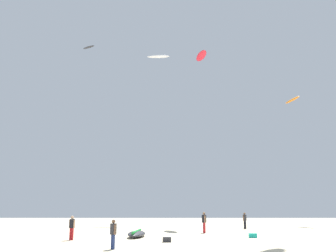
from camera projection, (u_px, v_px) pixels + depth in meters
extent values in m
cylinder|color=navy|center=(111.00, 242.00, 19.63)|extent=(0.14, 0.14, 0.77)
cylinder|color=navy|center=(113.00, 242.00, 19.49)|extent=(0.14, 0.14, 0.77)
cylinder|color=#2D2D33|center=(112.00, 229.00, 19.70)|extent=(0.35, 0.35, 0.58)
cylinder|color=brown|center=(111.00, 229.00, 19.87)|extent=(0.10, 0.10, 0.53)
cylinder|color=brown|center=(114.00, 230.00, 19.53)|extent=(0.10, 0.10, 0.53)
sphere|color=brown|center=(113.00, 221.00, 19.79)|extent=(0.21, 0.21, 0.21)
cylinder|color=#B21E23|center=(70.00, 234.00, 24.96)|extent=(0.15, 0.15, 0.81)
cylinder|color=#B21E23|center=(71.00, 234.00, 24.87)|extent=(0.15, 0.15, 0.81)
cylinder|color=black|center=(71.00, 223.00, 25.07)|extent=(0.37, 0.37, 0.60)
cylinder|color=tan|center=(69.00, 224.00, 25.17)|extent=(0.11, 0.11, 0.56)
cylinder|color=tan|center=(73.00, 224.00, 24.96)|extent=(0.11, 0.11, 0.56)
sphere|color=tan|center=(71.00, 217.00, 25.16)|extent=(0.22, 0.22, 0.22)
cylinder|color=black|center=(245.00, 225.00, 37.73)|extent=(0.15, 0.15, 0.82)
cylinder|color=black|center=(244.00, 225.00, 37.60)|extent=(0.15, 0.15, 0.82)
cylinder|color=#2D2D33|center=(244.00, 218.00, 37.82)|extent=(0.37, 0.37, 0.61)
cylinder|color=brown|center=(245.00, 218.00, 37.96)|extent=(0.11, 0.11, 0.56)
cylinder|color=brown|center=(243.00, 218.00, 37.67)|extent=(0.11, 0.11, 0.56)
sphere|color=brown|center=(244.00, 214.00, 37.91)|extent=(0.22, 0.22, 0.22)
cylinder|color=#B21E23|center=(203.00, 228.00, 31.85)|extent=(0.17, 0.17, 0.88)
cylinder|color=#B21E23|center=(204.00, 228.00, 31.66)|extent=(0.17, 0.17, 0.88)
cylinder|color=black|center=(203.00, 219.00, 31.92)|extent=(0.40, 0.40, 0.66)
cylinder|color=#936B4C|center=(202.00, 219.00, 32.14)|extent=(0.12, 0.12, 0.61)
cylinder|color=#936B4C|center=(204.00, 219.00, 31.69)|extent=(0.12, 0.12, 0.61)
sphere|color=#936B4C|center=(203.00, 213.00, 32.02)|extent=(0.24, 0.24, 0.24)
ellipsoid|color=#2D2D33|center=(136.00, 234.00, 27.40)|extent=(1.48, 4.28, 0.48)
cylinder|color=green|center=(136.00, 231.00, 27.44)|extent=(0.44, 3.88, 0.19)
cube|color=#2D2D33|center=(166.00, 240.00, 23.46)|extent=(0.56, 0.36, 0.32)
cube|color=#19B29E|center=(252.00, 236.00, 26.75)|extent=(0.56, 0.36, 0.32)
ellipsoid|color=orange|center=(291.00, 100.00, 53.86)|extent=(1.79, 3.77, 0.77)
ellipsoid|color=#2D2D33|center=(88.00, 47.00, 51.64)|extent=(2.08, 1.63, 0.32)
ellipsoid|color=red|center=(200.00, 56.00, 51.30)|extent=(1.79, 3.93, 0.67)
ellipsoid|color=white|center=(158.00, 57.00, 60.27)|extent=(3.76, 1.27, 0.43)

